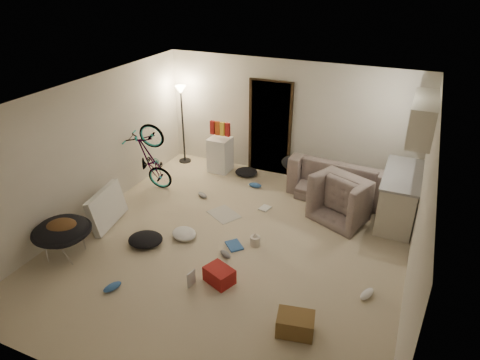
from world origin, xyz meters
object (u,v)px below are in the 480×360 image
at_px(floor_lamp, 182,108).
at_px(mini_fridge, 220,154).
at_px(drink_case_b, 219,275).
at_px(bicycle, 152,172).
at_px(saucer_chair, 63,235).
at_px(tv_box, 107,207).
at_px(sofa, 340,183).
at_px(juicer, 255,240).
at_px(armchair, 350,200).
at_px(drink_case_a, 295,324).
at_px(kitchen_counter, 399,197).

xyz_separation_m(floor_lamp, mini_fridge, (0.98, -0.10, -0.92)).
relative_size(mini_fridge, drink_case_b, 1.88).
xyz_separation_m(bicycle, saucer_chair, (-0.00, -2.46, -0.01)).
bearing_deg(bicycle, tv_box, 173.43).
distance_m(sofa, tv_box, 4.49).
distance_m(bicycle, juicer, 2.87).
distance_m(mini_fridge, saucer_chair, 3.94).
height_order(floor_lamp, bicycle, floor_lamp).
distance_m(saucer_chair, juicer, 3.07).
height_order(saucer_chair, juicer, saucer_chair).
bearing_deg(sofa, tv_box, 40.88).
xyz_separation_m(armchair, mini_fridge, (-3.03, 0.80, 0.06)).
bearing_deg(juicer, sofa, 68.17).
distance_m(sofa, saucer_chair, 5.18).
relative_size(saucer_chair, drink_case_a, 1.96).
xyz_separation_m(armchair, juicer, (-1.23, -1.57, -0.23)).
relative_size(bicycle, tv_box, 1.53).
height_order(armchair, bicycle, bicycle).
distance_m(floor_lamp, kitchen_counter, 4.95).
bearing_deg(saucer_chair, sofa, 46.18).
distance_m(floor_lamp, sofa, 3.83).
relative_size(floor_lamp, sofa, 0.92).
xyz_separation_m(drink_case_a, juicer, (-1.16, 1.54, -0.03)).
height_order(kitchen_counter, saucer_chair, kitchen_counter).
bearing_deg(drink_case_a, kitchen_counter, 64.12).
bearing_deg(mini_fridge, juicer, -51.65).
distance_m(armchair, bicycle, 3.95).
bearing_deg(kitchen_counter, mini_fridge, 171.86).
distance_m(bicycle, drink_case_b, 3.27).
height_order(floor_lamp, drink_case_a, floor_lamp).
distance_m(sofa, armchair, 0.77).
height_order(sofa, armchair, armchair).
bearing_deg(bicycle, sofa, -76.91).
height_order(sofa, bicycle, bicycle).
bearing_deg(sofa, juicer, 72.15).
bearing_deg(sofa, kitchen_counter, 162.47).
height_order(armchair, drink_case_a, armchair).
relative_size(armchair, tv_box, 1.01).
xyz_separation_m(armchair, saucer_chair, (-3.91, -3.04, 0.06)).
xyz_separation_m(floor_lamp, tv_box, (0.10, -2.89, -0.98)).
bearing_deg(mini_fridge, bicycle, -121.37).
relative_size(tv_box, drink_case_a, 2.12).
relative_size(sofa, saucer_chair, 2.15).
xyz_separation_m(sofa, saucer_chair, (-3.59, -3.74, 0.10)).
xyz_separation_m(saucer_chair, tv_box, (0.00, 1.05, -0.06)).
xyz_separation_m(floor_lamp, drink_case_a, (3.94, -4.01, -1.17)).
bearing_deg(bicycle, floor_lamp, -2.71).
distance_m(armchair, saucer_chair, 4.95).
bearing_deg(tv_box, kitchen_counter, 15.94).
bearing_deg(juicer, kitchen_counter, 41.60).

